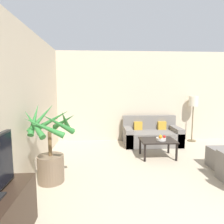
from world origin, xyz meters
TOP-DOWN VIEW (x-y plane):
  - wall_back at (0.00, 5.98)m, footprint 8.09×0.06m
  - wall_left at (-3.27, 2.97)m, footprint 0.06×7.55m
  - potted_palm at (-2.82, 3.28)m, footprint 0.91×0.91m
  - sofa_loveseat at (-0.50, 5.46)m, footprint 1.59×0.86m
  - floor_lamp at (0.82, 5.71)m, footprint 0.28×0.28m
  - coffee_table at (-0.63, 4.38)m, footprint 0.80×0.61m
  - fruit_bowl at (-0.57, 4.33)m, footprint 0.22×0.22m
  - apple_red at (-0.50, 4.31)m, footprint 0.07×0.07m
  - apple_green at (-0.58, 4.35)m, footprint 0.07×0.07m
  - orange_fruit at (-0.60, 4.27)m, footprint 0.08×0.08m

SIDE VIEW (x-z plane):
  - sofa_loveseat at x=-0.50m, z-range -0.14..0.66m
  - coffee_table at x=-0.63m, z-range 0.15..0.57m
  - fruit_bowl at x=-0.57m, z-range 0.42..0.48m
  - apple_red at x=-0.50m, z-range 0.48..0.54m
  - apple_green at x=-0.58m, z-range 0.48..0.55m
  - orange_fruit at x=-0.60m, z-range 0.48..0.56m
  - potted_palm at x=-2.82m, z-range -0.15..1.22m
  - floor_lamp at x=0.82m, z-range 0.44..1.81m
  - wall_back at x=0.00m, z-range 0.00..2.70m
  - wall_left at x=-3.27m, z-range 0.00..2.70m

